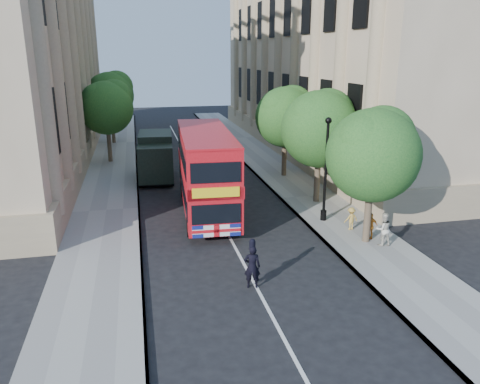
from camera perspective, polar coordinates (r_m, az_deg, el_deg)
ground at (r=17.30m, az=2.11°, el=-11.71°), size 120.00×120.00×0.00m
pavement_right at (r=27.76m, az=8.39°, el=-0.60°), size 3.50×80.00×0.12m
pavement_left at (r=26.09m, az=-15.97°, el=-2.23°), size 3.50×80.00×0.12m
building_right at (r=42.58m, az=12.58°, el=17.35°), size 12.00×38.00×18.00m
tree_right_near at (r=20.64m, az=15.98°, el=4.93°), size 4.00×4.00×6.08m
tree_right_mid at (r=25.95m, az=9.75°, el=8.07°), size 4.20×4.20×6.37m
tree_right_far at (r=31.55m, az=5.61°, el=9.48°), size 4.00×4.00×6.15m
tree_left_far at (r=36.99m, az=-15.94°, el=10.19°), size 4.00×4.00×6.30m
tree_left_back at (r=44.93m, az=-15.48°, el=11.60°), size 4.20×4.20×6.65m
lamp_post at (r=23.27m, az=10.39°, el=2.19°), size 0.32×0.32×5.16m
double_decker_bus at (r=24.44m, az=-4.18°, el=2.77°), size 2.98×9.39×4.28m
box_van at (r=31.69m, az=-10.20°, el=4.14°), size 2.48×5.43×3.03m
police_constable at (r=17.03m, az=1.49°, el=-9.09°), size 0.67×0.52×1.64m
woman_pedestrian at (r=21.27m, az=17.09°, el=-4.36°), size 0.76×0.61×1.47m
child_a at (r=21.78m, az=15.62°, el=-4.04°), size 0.77×0.42×1.25m
child_b at (r=22.79m, az=13.39°, el=-3.16°), size 0.75×0.49×1.09m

